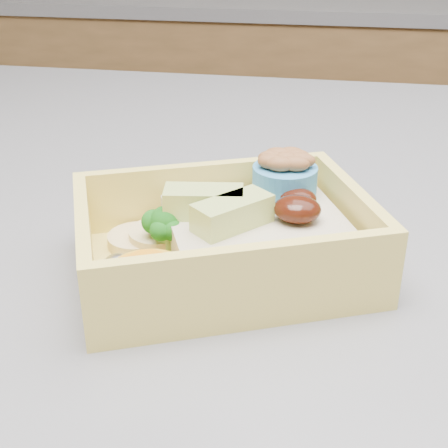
# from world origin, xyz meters

# --- Properties ---
(back_cabinets) EXTENTS (3.20, 0.62, 2.30)m
(back_cabinets) POSITION_xyz_m (0.00, 1.23, 0.89)
(back_cabinets) COLOR brown
(back_cabinets) RESTS_ON ground
(bento_box) EXTENTS (0.22, 0.20, 0.07)m
(bento_box) POSITION_xyz_m (0.04, -0.21, 0.94)
(bento_box) COLOR #E9D060
(bento_box) RESTS_ON island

